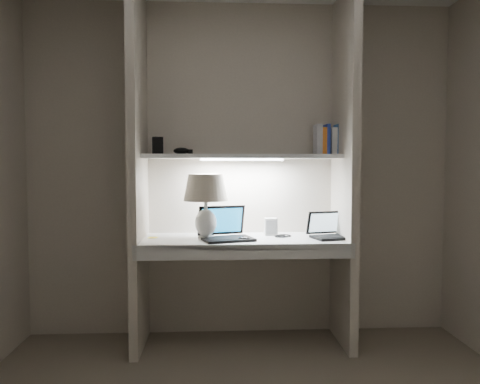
{
  "coord_description": "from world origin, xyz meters",
  "views": [
    {
      "loc": [
        -0.19,
        -2.06,
        1.28
      ],
      "look_at": [
        -0.03,
        1.05,
        1.11
      ],
      "focal_mm": 35.0,
      "sensor_mm": 36.0,
      "label": 1
    }
  ],
  "objects": [
    {
      "name": "desk",
      "position": [
        0.0,
        1.23,
        0.75
      ],
      "size": [
        1.4,
        0.55,
        0.04
      ],
      "primitive_type": "cube",
      "color": "white",
      "rests_on": "alcove_panel_left"
    },
    {
      "name": "shelf_gadget",
      "position": [
        -0.44,
        1.41,
        1.39
      ],
      "size": [
        0.13,
        0.1,
        0.05
      ],
      "primitive_type": "ellipsoid",
      "rotation": [
        0.0,
        0.0,
        0.16
      ],
      "color": "black",
      "rests_on": "shelf"
    },
    {
      "name": "shelf_box",
      "position": [
        -0.61,
        1.36,
        1.43
      ],
      "size": [
        0.08,
        0.07,
        0.13
      ],
      "primitive_type": "cube",
      "rotation": [
        0.0,
        0.0,
        0.27
      ],
      "color": "black",
      "rests_on": "shelf"
    },
    {
      "name": "table_lamp",
      "position": [
        -0.26,
        1.2,
        1.08
      ],
      "size": [
        0.31,
        0.31,
        0.46
      ],
      "color": "white",
      "rests_on": "desk"
    },
    {
      "name": "strip_light",
      "position": [
        0.0,
        1.32,
        1.33
      ],
      "size": [
        0.6,
        0.04,
        0.02
      ],
      "primitive_type": "cube",
      "color": "white",
      "rests_on": "shelf"
    },
    {
      "name": "speaker",
      "position": [
        0.22,
        1.35,
        0.83
      ],
      "size": [
        0.09,
        0.07,
        0.13
      ],
      "primitive_type": "cube",
      "rotation": [
        0.0,
        0.0,
        0.03
      ],
      "color": "silver",
      "rests_on": "desk"
    },
    {
      "name": "laptop_main",
      "position": [
        -0.12,
        1.18,
        0.82
      ],
      "size": [
        0.41,
        0.38,
        0.23
      ],
      "rotation": [
        0.0,
        0.0,
        0.29
      ],
      "color": "black",
      "rests_on": "desk"
    },
    {
      "name": "book_row",
      "position": [
        0.65,
        1.37,
        1.47
      ],
      "size": [
        0.21,
        0.15,
        0.22
      ],
      "color": "silver",
      "rests_on": "shelf"
    },
    {
      "name": "mouse",
      "position": [
        0.0,
        1.09,
        0.79
      ],
      "size": [
        0.1,
        0.07,
        0.03
      ],
      "primitive_type": "ellipsoid",
      "rotation": [
        0.0,
        0.0,
        0.2
      ],
      "color": "black",
      "rests_on": "desk"
    },
    {
      "name": "laptop_netbook",
      "position": [
        0.63,
        1.21,
        0.81
      ],
      "size": [
        0.34,
        0.31,
        0.18
      ],
      "rotation": [
        0.0,
        0.0,
        0.25
      ],
      "color": "black",
      "rests_on": "desk"
    },
    {
      "name": "desk_apron",
      "position": [
        0.0,
        0.96,
        0.72
      ],
      "size": [
        1.46,
        0.03,
        0.1
      ],
      "primitive_type": "cube",
      "color": "silver",
      "rests_on": "desk"
    },
    {
      "name": "shelf",
      "position": [
        0.0,
        1.32,
        1.35
      ],
      "size": [
        1.4,
        0.36,
        0.03
      ],
      "primitive_type": "cube",
      "color": "silver",
      "rests_on": "back_wall"
    },
    {
      "name": "cable_coil",
      "position": [
        0.3,
        1.28,
        0.78
      ],
      "size": [
        0.13,
        0.13,
        0.01
      ],
      "primitive_type": "torus",
      "rotation": [
        0.0,
        0.0,
        0.27
      ],
      "color": "black",
      "rests_on": "desk"
    },
    {
      "name": "alcove_panel_right",
      "position": [
        0.73,
        1.23,
        1.25
      ],
      "size": [
        0.06,
        0.55,
        2.5
      ],
      "primitive_type": "cube",
      "color": "beige",
      "rests_on": "floor"
    },
    {
      "name": "alcove_panel_left",
      "position": [
        -0.73,
        1.23,
        1.25
      ],
      "size": [
        0.06,
        0.55,
        2.5
      ],
      "primitive_type": "cube",
      "color": "beige",
      "rests_on": "floor"
    },
    {
      "name": "back_wall",
      "position": [
        0.0,
        1.5,
        1.25
      ],
      "size": [
        3.2,
        0.01,
        2.5
      ],
      "primitive_type": "cube",
      "color": "beige",
      "rests_on": "floor"
    },
    {
      "name": "sticky_note",
      "position": [
        -0.64,
        1.27,
        0.77
      ],
      "size": [
        0.07,
        0.07,
        0.0
      ],
      "primitive_type": "cube",
      "rotation": [
        0.0,
        0.0,
        -0.14
      ],
      "color": "#FFEF35",
      "rests_on": "desk"
    }
  ]
}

